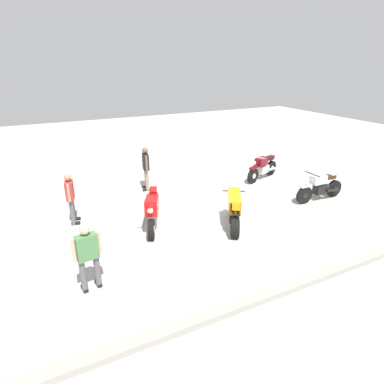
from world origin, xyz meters
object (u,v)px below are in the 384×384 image
object	(u,v)px
motorcycle_red_sportbike	(152,210)
person_in_red_shirt	(70,196)
motorcycle_silver_cruiser	(321,187)
person_in_green_shirt	(88,254)
motorcycle_orange_sportbike	(234,208)
person_in_black_shirt	(146,166)
motorcycle_maroon_cruiser	(263,167)

from	to	relation	value
motorcycle_red_sportbike	person_in_red_shirt	distance (m)	2.57
motorcycle_silver_cruiser	person_in_green_shirt	size ratio (longest dim) A/B	1.30
motorcycle_orange_sportbike	motorcycle_red_sportbike	distance (m)	2.46
motorcycle_orange_sportbike	person_in_black_shirt	world-z (taller)	person_in_black_shirt
person_in_green_shirt	motorcycle_orange_sportbike	bearing A→B (deg)	-84.74
person_in_red_shirt	motorcycle_orange_sportbike	bearing A→B (deg)	-17.91
motorcycle_red_sportbike	motorcycle_maroon_cruiser	bearing A→B (deg)	133.98
motorcycle_maroon_cruiser	motorcycle_red_sportbike	world-z (taller)	motorcycle_red_sportbike
person_in_green_shirt	person_in_red_shirt	bearing A→B (deg)	-10.54
motorcycle_maroon_cruiser	motorcycle_silver_cruiser	distance (m)	2.80
motorcycle_orange_sportbike	person_in_green_shirt	world-z (taller)	person_in_green_shirt
person_in_black_shirt	motorcycle_orange_sportbike	bearing A→B (deg)	120.71
motorcycle_silver_cruiser	person_in_red_shirt	size ratio (longest dim) A/B	1.29
person_in_red_shirt	person_in_black_shirt	size ratio (longest dim) A/B	0.96
motorcycle_maroon_cruiser	person_in_red_shirt	world-z (taller)	person_in_red_shirt
motorcycle_orange_sportbike	motorcycle_red_sportbike	world-z (taller)	same
motorcycle_red_sportbike	person_in_black_shirt	bearing A→B (deg)	-171.92
person_in_green_shirt	person_in_red_shirt	xyz separation A→B (m)	(-0.10, -3.54, 0.01)
motorcycle_red_sportbike	person_in_black_shirt	size ratio (longest dim) A/B	1.10
motorcycle_red_sportbike	person_in_green_shirt	distance (m)	3.08
motorcycle_maroon_cruiser	person_in_green_shirt	size ratio (longest dim) A/B	1.24
motorcycle_orange_sportbike	person_in_green_shirt	size ratio (longest dim) A/B	1.11
motorcycle_maroon_cruiser	person_in_red_shirt	xyz separation A→B (m)	(7.85, 0.68, 0.40)
motorcycle_silver_cruiser	person_in_green_shirt	distance (m)	8.51
motorcycle_silver_cruiser	person_in_green_shirt	bearing A→B (deg)	10.17
motorcycle_maroon_cruiser	person_in_red_shirt	bearing A→B (deg)	-15.68
motorcycle_silver_cruiser	person_in_red_shirt	bearing A→B (deg)	-13.82
motorcycle_red_sportbike	person_in_red_shirt	size ratio (longest dim) A/B	1.15
person_in_red_shirt	motorcycle_silver_cruiser	bearing A→B (deg)	-3.19
motorcycle_red_sportbike	person_in_green_shirt	world-z (taller)	person_in_green_shirt
person_in_red_shirt	person_in_black_shirt	distance (m)	3.44
motorcycle_maroon_cruiser	person_in_black_shirt	distance (m)	4.98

